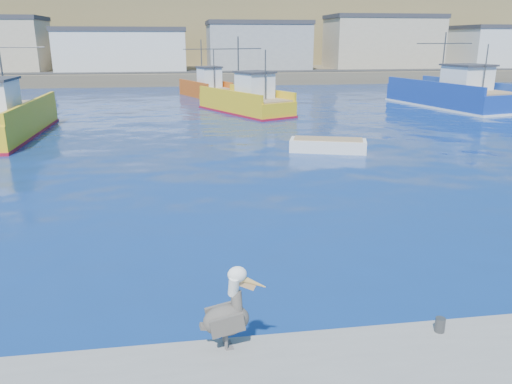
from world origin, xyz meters
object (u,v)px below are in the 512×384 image
trawler_yellow_a (1,120)px  skiff_mid (328,146)px  trawler_blue (452,95)px  trawler_yellow_b (247,101)px  boat_orange (206,88)px  pelican (229,313)px

trawler_yellow_a → skiff_mid: trawler_yellow_a is taller
trawler_blue → skiff_mid: trawler_blue is taller
trawler_yellow_a → skiff_mid: 20.93m
trawler_yellow_b → boat_orange: size_ratio=1.26×
trawler_yellow_a → skiff_mid: size_ratio=2.78×
trawler_yellow_a → boat_orange: (14.30, 21.51, -0.09)m
trawler_yellow_b → boat_orange: trawler_yellow_b is taller
boat_orange → pelican: boat_orange is taller
boat_orange → skiff_mid: boat_orange is taller
trawler_yellow_b → boat_orange: (-2.77, 12.84, 0.03)m
trawler_yellow_b → skiff_mid: bearing=-81.0°
pelican → trawler_yellow_b: bearing=82.0°
trawler_yellow_a → trawler_blue: 37.65m
pelican → skiff_mid: bearing=68.3°
boat_orange → skiff_mid: 29.30m
trawler_blue → boat_orange: 25.09m
boat_orange → pelican: size_ratio=5.22×
trawler_blue → pelican: bearing=-124.3°
trawler_blue → boat_orange: trawler_blue is taller
trawler_yellow_a → skiff_mid: (19.60, -7.30, -0.81)m
trawler_blue → skiff_mid: bearing=-134.8°
trawler_yellow_b → pelican: bearing=-98.0°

